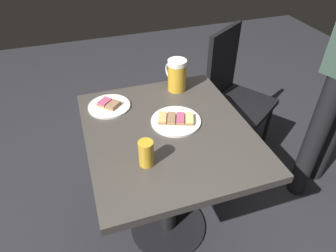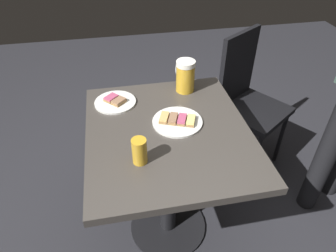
{
  "view_description": "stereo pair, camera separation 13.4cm",
  "coord_description": "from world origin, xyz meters",
  "px_view_note": "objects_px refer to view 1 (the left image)",
  "views": [
    {
      "loc": [
        -0.33,
        -1.0,
        1.59
      ],
      "look_at": [
        0.0,
        0.0,
        0.76
      ],
      "focal_mm": 32.39,
      "sensor_mm": 36.0,
      "label": 1
    },
    {
      "loc": [
        -0.2,
        -1.03,
        1.59
      ],
      "look_at": [
        0.0,
        0.0,
        0.76
      ],
      "focal_mm": 32.39,
      "sensor_mm": 36.0,
      "label": 2
    }
  ],
  "objects_px": {
    "plate_near": "(176,120)",
    "cafe_chair": "(233,91)",
    "beer_glass_small": "(146,153)",
    "beer_mug": "(176,75)",
    "plate_far": "(109,106)"
  },
  "relations": [
    {
      "from": "plate_near",
      "to": "cafe_chair",
      "type": "relative_size",
      "value": 0.25
    },
    {
      "from": "plate_near",
      "to": "cafe_chair",
      "type": "xyz_separation_m",
      "value": [
        0.57,
        0.46,
        -0.22
      ]
    },
    {
      "from": "beer_mug",
      "to": "beer_glass_small",
      "type": "bearing_deg",
      "value": -121.17
    },
    {
      "from": "beer_glass_small",
      "to": "cafe_chair",
      "type": "relative_size",
      "value": 0.12
    },
    {
      "from": "plate_near",
      "to": "beer_glass_small",
      "type": "bearing_deg",
      "value": -132.34
    },
    {
      "from": "beer_mug",
      "to": "cafe_chair",
      "type": "height_order",
      "value": "cafe_chair"
    },
    {
      "from": "plate_near",
      "to": "cafe_chair",
      "type": "distance_m",
      "value": 0.76
    },
    {
      "from": "plate_near",
      "to": "beer_mug",
      "type": "height_order",
      "value": "beer_mug"
    },
    {
      "from": "plate_near",
      "to": "plate_far",
      "type": "bearing_deg",
      "value": 141.45
    },
    {
      "from": "plate_near",
      "to": "beer_glass_small",
      "type": "relative_size",
      "value": 2.09
    },
    {
      "from": "plate_near",
      "to": "beer_mug",
      "type": "distance_m",
      "value": 0.3
    },
    {
      "from": "plate_near",
      "to": "beer_mug",
      "type": "relative_size",
      "value": 1.36
    },
    {
      "from": "beer_mug",
      "to": "plate_near",
      "type": "bearing_deg",
      "value": -109.87
    },
    {
      "from": "plate_near",
      "to": "beer_mug",
      "type": "bearing_deg",
      "value": 70.13
    },
    {
      "from": "beer_glass_small",
      "to": "plate_near",
      "type": "bearing_deg",
      "value": 47.66
    }
  ]
}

